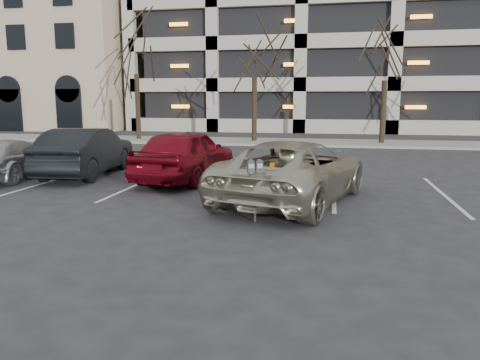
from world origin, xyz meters
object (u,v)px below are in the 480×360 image
parking_meter (255,175)px  car_red (186,154)px  tree_c (387,40)px  car_dark (86,152)px  car_silver (9,159)px  tree_b (255,35)px  suv_silver (294,171)px  tree_a (135,32)px

parking_meter → car_red: bearing=103.2°
tree_c → parking_meter: tree_c is taller
tree_c → car_dark: tree_c is taller
car_red → car_silver: (-5.51, -0.75, -0.18)m
tree_b → suv_silver: tree_b is taller
tree_c → parking_meter: 18.36m
parking_meter → suv_silver: 2.18m
suv_silver → parking_meter: bearing=89.3°
tree_a → car_dark: tree_a is taller
car_dark → parking_meter: bearing=137.0°
tree_c → suv_silver: size_ratio=1.31×
tree_a → parking_meter: 20.58m
tree_a → car_red: size_ratio=1.86×
tree_a → suv_silver: bearing=-55.6°
car_dark → tree_a: bearing=-80.0°
tree_a → suv_silver: 19.25m
tree_a → car_silver: size_ratio=2.04×
car_silver → car_dark: bearing=-160.6°
tree_a → car_silver: (1.46, -13.52, -5.63)m
tree_c → suv_silver: bearing=-103.2°
car_red → tree_a: bearing=-55.1°
tree_b → car_dark: tree_b is taller
car_silver → car_red: bearing=-179.9°
suv_silver → tree_b: bearing=-61.6°
car_silver → parking_meter: bearing=148.1°
tree_c → car_silver: tree_c is taller
tree_a → tree_b: tree_a is taller
parking_meter → tree_a: bearing=100.5°
parking_meter → car_dark: car_dark is taller
car_red → car_dark: size_ratio=1.00×
tree_b → car_red: tree_b is taller
suv_silver → car_silver: suv_silver is taller
parking_meter → car_silver: bearing=136.6°
parking_meter → tree_c: bearing=57.3°
tree_b → car_silver: 15.56m
tree_b → suv_silver: (3.43, -15.21, -5.20)m
car_dark → car_silver: car_dark is taller
tree_a → car_dark: bearing=-74.4°
car_red → tree_c: bearing=-112.5°
suv_silver → car_dark: size_ratio=1.24×
tree_b → tree_c: tree_b is taller
tree_b → car_dark: 13.96m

